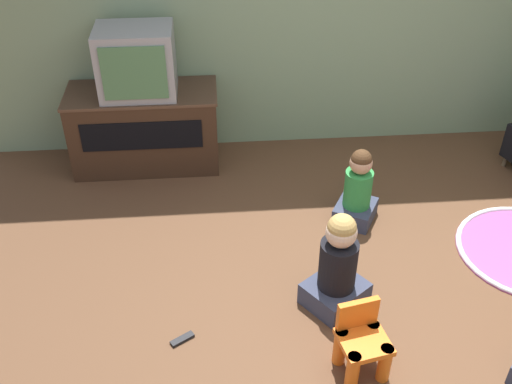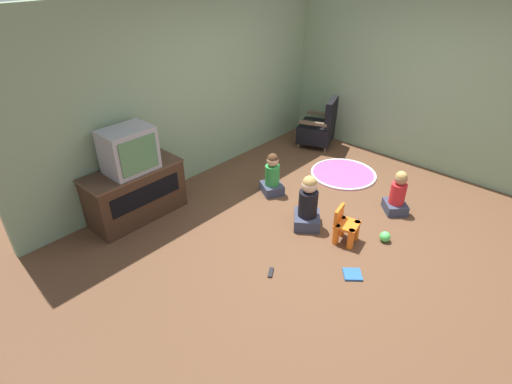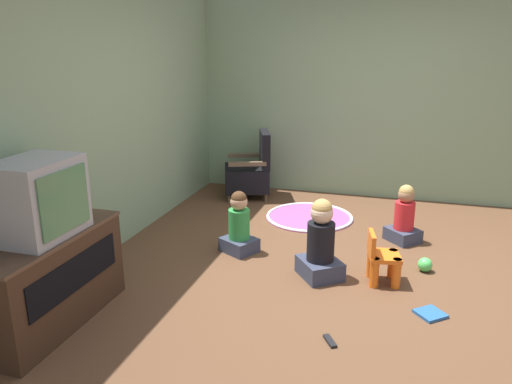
{
  "view_description": "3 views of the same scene",
  "coord_description": "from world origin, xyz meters",
  "px_view_note": "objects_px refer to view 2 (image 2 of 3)",
  "views": [
    {
      "loc": [
        -1.01,
        -2.47,
        2.86
      ],
      "look_at": [
        -0.78,
        0.36,
        0.8
      ],
      "focal_mm": 42.0,
      "sensor_mm": 36.0,
      "label": 1
    },
    {
      "loc": [
        -3.75,
        -2.09,
        3.0
      ],
      "look_at": [
        -0.99,
        0.42,
        0.72
      ],
      "focal_mm": 28.0,
      "sensor_mm": 36.0,
      "label": 2
    },
    {
      "loc": [
        -4.24,
        -0.4,
        1.96
      ],
      "look_at": [
        -0.6,
        0.68,
        0.82
      ],
      "focal_mm": 35.0,
      "sensor_mm": 36.0,
      "label": 3
    }
  ],
  "objects_px": {
    "tv_cabinet": "(135,192)",
    "yellow_kid_chair": "(345,228)",
    "child_watching_right": "(398,195)",
    "black_armchair": "(319,128)",
    "book": "(352,274)",
    "television": "(129,150)",
    "remote_control": "(271,272)",
    "toy_ball": "(385,237)",
    "child_watching_center": "(272,176)",
    "child_watching_left": "(308,205)"
  },
  "relations": [
    {
      "from": "tv_cabinet",
      "to": "yellow_kid_chair",
      "type": "bearing_deg",
      "value": -59.46
    },
    {
      "from": "child_watching_right",
      "to": "tv_cabinet",
      "type": "bearing_deg",
      "value": 89.75
    },
    {
      "from": "black_armchair",
      "to": "book",
      "type": "height_order",
      "value": "black_armchair"
    },
    {
      "from": "television",
      "to": "remote_control",
      "type": "xyz_separation_m",
      "value": [
        0.32,
        -1.97,
        -0.94
      ]
    },
    {
      "from": "child_watching_right",
      "to": "book",
      "type": "xyz_separation_m",
      "value": [
        -1.46,
        -0.23,
        -0.25
      ]
    },
    {
      "from": "television",
      "to": "child_watching_right",
      "type": "height_order",
      "value": "television"
    },
    {
      "from": "tv_cabinet",
      "to": "toy_ball",
      "type": "distance_m",
      "value": 3.14
    },
    {
      "from": "tv_cabinet",
      "to": "black_armchair",
      "type": "xyz_separation_m",
      "value": [
        3.39,
        -0.48,
        -0.02
      ]
    },
    {
      "from": "yellow_kid_chair",
      "to": "remote_control",
      "type": "height_order",
      "value": "yellow_kid_chair"
    },
    {
      "from": "remote_control",
      "to": "television",
      "type": "bearing_deg",
      "value": 67.81
    },
    {
      "from": "television",
      "to": "child_watching_center",
      "type": "height_order",
      "value": "television"
    },
    {
      "from": "yellow_kid_chair",
      "to": "child_watching_left",
      "type": "height_order",
      "value": "child_watching_left"
    },
    {
      "from": "book",
      "to": "child_watching_center",
      "type": "bearing_deg",
      "value": -63.01
    },
    {
      "from": "yellow_kid_chair",
      "to": "child_watching_left",
      "type": "distance_m",
      "value": 0.53
    },
    {
      "from": "television",
      "to": "child_watching_left",
      "type": "relative_size",
      "value": 0.84
    },
    {
      "from": "television",
      "to": "child_watching_center",
      "type": "bearing_deg",
      "value": -28.95
    },
    {
      "from": "black_armchair",
      "to": "child_watching_center",
      "type": "height_order",
      "value": "black_armchair"
    },
    {
      "from": "television",
      "to": "remote_control",
      "type": "distance_m",
      "value": 2.21
    },
    {
      "from": "black_armchair",
      "to": "yellow_kid_chair",
      "type": "distance_m",
      "value": 2.73
    },
    {
      "from": "black_armchair",
      "to": "child_watching_right",
      "type": "distance_m",
      "value": 2.22
    },
    {
      "from": "tv_cabinet",
      "to": "television",
      "type": "bearing_deg",
      "value": -90.0
    },
    {
      "from": "child_watching_center",
      "to": "remote_control",
      "type": "bearing_deg",
      "value": 159.04
    },
    {
      "from": "tv_cabinet",
      "to": "child_watching_center",
      "type": "distance_m",
      "value": 1.86
    },
    {
      "from": "remote_control",
      "to": "child_watching_right",
      "type": "bearing_deg",
      "value": -43.82
    },
    {
      "from": "child_watching_left",
      "to": "tv_cabinet",
      "type": "bearing_deg",
      "value": 89.67
    },
    {
      "from": "child_watching_left",
      "to": "book",
      "type": "bearing_deg",
      "value": -150.86
    },
    {
      "from": "tv_cabinet",
      "to": "remote_control",
      "type": "xyz_separation_m",
      "value": [
        0.32,
        -2.0,
        -0.34
      ]
    },
    {
      "from": "book",
      "to": "child_watching_left",
      "type": "bearing_deg",
      "value": -64.72
    },
    {
      "from": "black_armchair",
      "to": "television",
      "type": "bearing_deg",
      "value": -28.2
    },
    {
      "from": "remote_control",
      "to": "book",
      "type": "bearing_deg",
      "value": -81.22
    },
    {
      "from": "remote_control",
      "to": "tv_cabinet",
      "type": "bearing_deg",
      "value": 67.7
    },
    {
      "from": "black_armchair",
      "to": "toy_ball",
      "type": "xyz_separation_m",
      "value": [
        -1.72,
        -2.17,
        -0.27
      ]
    },
    {
      "from": "tv_cabinet",
      "to": "television",
      "type": "distance_m",
      "value": 0.6
    },
    {
      "from": "book",
      "to": "remote_control",
      "type": "bearing_deg",
      "value": -0.29
    },
    {
      "from": "yellow_kid_chair",
      "to": "remote_control",
      "type": "bearing_deg",
      "value": 153.12
    },
    {
      "from": "child_watching_center",
      "to": "book",
      "type": "height_order",
      "value": "child_watching_center"
    },
    {
      "from": "child_watching_left",
      "to": "child_watching_center",
      "type": "distance_m",
      "value": 0.9
    },
    {
      "from": "tv_cabinet",
      "to": "yellow_kid_chair",
      "type": "xyz_separation_m",
      "value": [
        1.34,
        -2.28,
        -0.16
      ]
    },
    {
      "from": "toy_ball",
      "to": "remote_control",
      "type": "distance_m",
      "value": 1.49
    },
    {
      "from": "child_watching_center",
      "to": "book",
      "type": "xyz_separation_m",
      "value": [
        -0.72,
        -1.75,
        -0.25
      ]
    },
    {
      "from": "black_armchair",
      "to": "child_watching_right",
      "type": "relative_size",
      "value": 1.44
    },
    {
      "from": "tv_cabinet",
      "to": "child_watching_right",
      "type": "relative_size",
      "value": 2.04
    },
    {
      "from": "toy_ball",
      "to": "yellow_kid_chair",
      "type": "bearing_deg",
      "value": 131.28
    },
    {
      "from": "black_armchair",
      "to": "book",
      "type": "relative_size",
      "value": 3.26
    },
    {
      "from": "television",
      "to": "book",
      "type": "height_order",
      "value": "television"
    },
    {
      "from": "tv_cabinet",
      "to": "remote_control",
      "type": "height_order",
      "value": "tv_cabinet"
    },
    {
      "from": "child_watching_left",
      "to": "remote_control",
      "type": "bearing_deg",
      "value": 157.03
    },
    {
      "from": "television",
      "to": "tv_cabinet",
      "type": "bearing_deg",
      "value": 90.0
    },
    {
      "from": "yellow_kid_chair",
      "to": "toy_ball",
      "type": "height_order",
      "value": "yellow_kid_chair"
    },
    {
      "from": "child_watching_left",
      "to": "child_watching_center",
      "type": "height_order",
      "value": "child_watching_left"
    }
  ]
}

